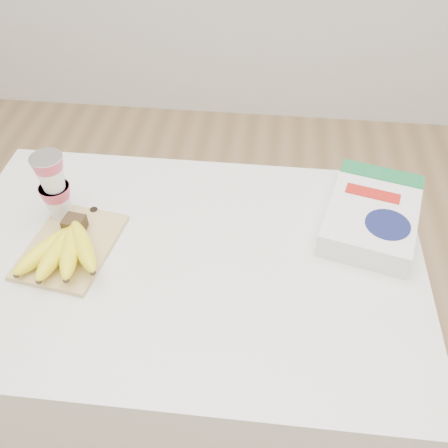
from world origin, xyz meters
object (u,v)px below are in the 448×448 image
object	(u,v)px
cutting_board	(71,246)
yogurt_stack	(53,185)
table	(191,354)
cereal_box	(372,214)
bananas	(64,248)

from	to	relation	value
cutting_board	yogurt_stack	world-z (taller)	yogurt_stack
cutting_board	yogurt_stack	size ratio (longest dim) A/B	1.45
cutting_board	yogurt_stack	distance (m)	0.15
table	cereal_box	world-z (taller)	cereal_box
cutting_board	cereal_box	bearing A→B (deg)	21.25
bananas	table	bearing A→B (deg)	8.19
yogurt_stack	cereal_box	world-z (taller)	yogurt_stack
table	yogurt_stack	size ratio (longest dim) A/B	6.29
bananas	cereal_box	size ratio (longest dim) A/B	0.62
bananas	cutting_board	bearing A→B (deg)	98.01
bananas	yogurt_stack	world-z (taller)	yogurt_stack
bananas	yogurt_stack	distance (m)	0.16
cereal_box	table	bearing A→B (deg)	-145.43
yogurt_stack	table	bearing A→B (deg)	-17.15
bananas	cereal_box	xyz separation A→B (m)	(0.71, 0.20, -0.01)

